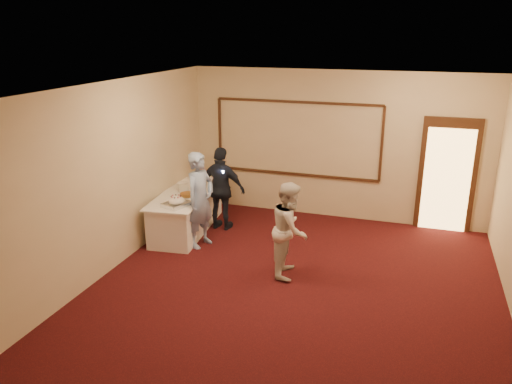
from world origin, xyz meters
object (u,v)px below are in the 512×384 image
pavlova_tray (176,202)px  guest (222,189)px  woman (290,229)px  plate_stack_b (203,183)px  tart (187,195)px  man (200,200)px  cupcake_stand (201,171)px  buffet_table (187,211)px  plate_stack_a (183,187)px

pavlova_tray → guest: guest is taller
woman → plate_stack_b: bearing=48.5°
plate_stack_b → tart: (-0.04, -0.61, -0.05)m
man → woman: bearing=-92.3°
tart → man: 0.57m
cupcake_stand → tart: size_ratio=1.32×
plate_stack_b → man: 1.05m
guest → plate_stack_b: bearing=-9.9°
plate_stack_b → guest: 0.46m
pavlova_tray → guest: (0.44, 1.05, -0.04)m
cupcake_stand → pavlova_tray: bearing=-80.1°
tart → guest: size_ratio=0.19×
guest → man: bearing=90.1°
pavlova_tray → man: (0.38, 0.18, 0.02)m
cupcake_stand → tart: bearing=-78.0°
buffet_table → guest: 0.81m
pavlova_tray → plate_stack_b: 1.16m
pavlova_tray → plate_stack_b: bearing=90.6°
buffet_table → guest: (0.62, 0.29, 0.43)m
buffet_table → plate_stack_a: bearing=140.9°
buffet_table → woman: size_ratio=1.53×
pavlova_tray → tart: 0.55m
plate_stack_b → man: man is taller
man → guest: man is taller
cupcake_stand → buffet_table: bearing=-83.0°
plate_stack_a → man: size_ratio=0.12×
buffet_table → man: bearing=-45.5°
pavlova_tray → plate_stack_a: pavlova_tray is taller
plate_stack_a → guest: (0.71, 0.22, -0.04)m
buffet_table → cupcake_stand: bearing=97.0°
tart → buffet_table: bearing=122.1°
buffet_table → man: man is taller
man → woman: 1.88m
plate_stack_a → woman: 2.73m
tart → man: man is taller
man → guest: 0.87m
pavlova_tray → guest: 1.14m
buffet_table → guest: size_ratio=1.43×
cupcake_stand → plate_stack_a: 0.91m
buffet_table → pavlova_tray: (0.19, -0.76, 0.46)m
plate_stack_b → man: bearing=-68.1°
buffet_table → plate_stack_b: (0.17, 0.40, 0.46)m
man → guest: (0.06, 0.86, -0.05)m
pavlova_tray → tart: bearing=95.4°
man → plate_stack_b: bearing=37.3°
cupcake_stand → plate_stack_b: cupcake_stand is taller
cupcake_stand → woman: 3.26m
pavlova_tray → cupcake_stand: size_ratio=1.36×
pavlova_tray → cupcake_stand: cupcake_stand is taller
buffet_table → man: 0.94m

